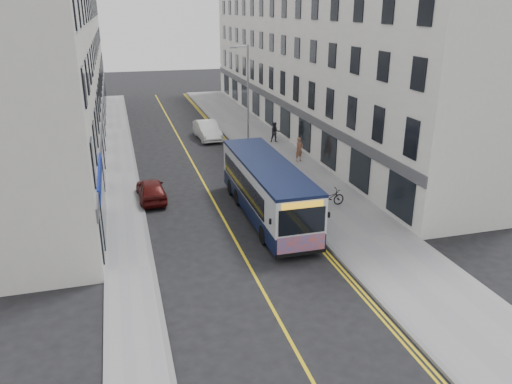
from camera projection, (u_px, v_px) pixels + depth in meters
ground at (237, 244)px, 23.43m from camera, size 140.00×140.00×0.00m
pavement_east at (282, 161)px, 35.82m from camera, size 4.50×64.00×0.12m
pavement_west at (121, 174)px, 32.98m from camera, size 2.00×64.00×0.12m
kerb_east at (252, 163)px, 35.25m from camera, size 0.18×64.00×0.13m
kerb_west at (137, 173)px, 33.23m from camera, size 0.18×64.00×0.13m
road_centre_line at (196, 169)px, 34.26m from camera, size 0.12×64.00×0.01m
road_dbl_yellow_inner at (246, 165)px, 35.16m from camera, size 0.10×64.00×0.01m
road_dbl_yellow_outer at (249, 165)px, 35.21m from camera, size 0.10×64.00×0.01m
terrace_east at (308, 56)px, 43.03m from camera, size 6.00×46.00×13.00m
terrace_west at (56, 62)px, 37.85m from camera, size 6.00×46.00×13.00m
streetlamp at (247, 98)px, 35.60m from camera, size 1.32×0.18×8.00m
city_bus at (267, 188)px, 25.90m from camera, size 2.41×10.32×3.00m
bicycle at (329, 198)px, 27.41m from camera, size 1.87×0.79×0.96m
pedestrian_near at (299, 149)px, 35.34m from camera, size 0.74×0.63×1.73m
pedestrian_far at (275, 132)px, 40.34m from camera, size 0.85×0.69×1.63m
car_white at (207, 130)px, 41.84m from camera, size 1.82×4.65×1.51m
car_maroon at (151, 190)px, 28.53m from camera, size 1.66×3.82×1.28m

